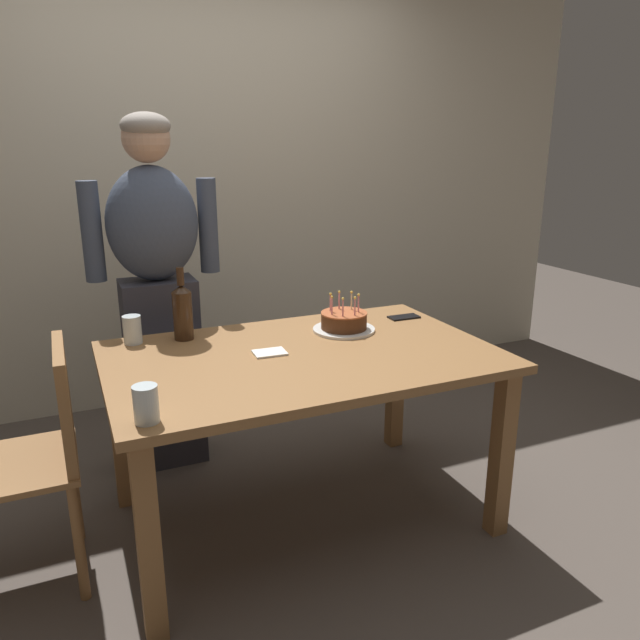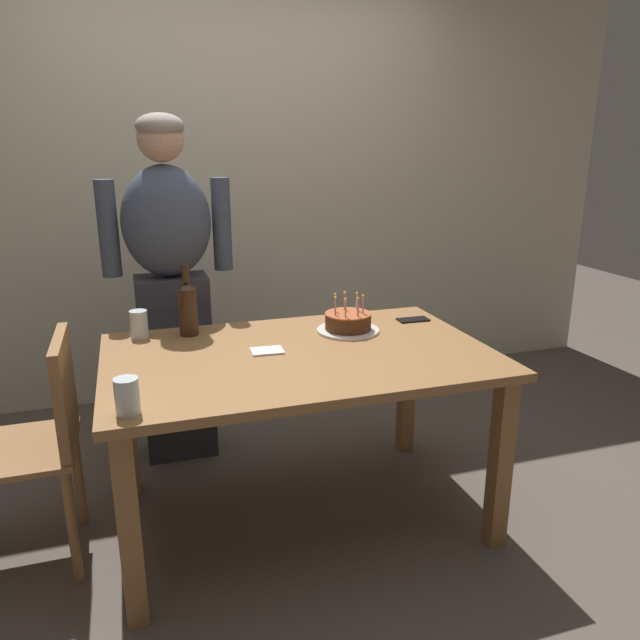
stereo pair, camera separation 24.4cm
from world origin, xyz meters
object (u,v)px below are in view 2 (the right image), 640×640
birthday_cake (348,323)px  wine_bottle (188,307)px  water_glass_near (139,324)px  dining_chair (40,433)px  water_glass_far (127,396)px  cell_phone (413,320)px  person_man_bearded (171,286)px  napkin_stack (267,351)px

birthday_cake → wine_bottle: bearing=165.9°
water_glass_near → dining_chair: (-0.38, -0.34, -0.28)m
birthday_cake → water_glass_far: 1.09m
birthday_cake → cell_phone: birthday_cake is taller
water_glass_far → person_man_bearded: (0.22, 1.12, 0.08)m
napkin_stack → person_man_bearded: (-0.31, 0.69, 0.13)m
cell_phone → napkin_stack: 0.78m
birthday_cake → person_man_bearded: bearing=142.3°
water_glass_near → person_man_bearded: 0.39m
cell_phone → person_man_bearded: (-1.05, 0.47, 0.13)m
dining_chair → cell_phone: bearing=97.8°
water_glass_near → wine_bottle: (0.20, -0.03, 0.06)m
wine_bottle → cell_phone: size_ratio=2.13×
water_glass_near → wine_bottle: size_ratio=0.38×
water_glass_near → wine_bottle: bearing=-7.6°
wine_bottle → dining_chair: wine_bottle is taller
cell_phone → napkin_stack: size_ratio=1.15×
water_glass_near → dining_chair: 0.58m
water_glass_far → napkin_stack: bearing=38.7°
wine_bottle → cell_phone: (1.01, -0.10, -0.12)m
birthday_cake → wine_bottle: 0.69m
cell_phone → water_glass_far: bearing=-152.0°
water_glass_far → napkin_stack: 0.68m
birthday_cake → water_glass_far: birthday_cake is taller
water_glass_near → dining_chair: bearing=-137.8°
birthday_cake → person_man_bearded: size_ratio=0.16×
water_glass_near → water_glass_far: (-0.06, -0.77, -0.00)m
water_glass_near → cell_phone: (1.21, -0.13, -0.05)m
water_glass_near → napkin_stack: (0.47, -0.35, -0.05)m
birthday_cake → napkin_stack: (-0.40, -0.15, -0.04)m
cell_phone → person_man_bearded: size_ratio=0.09×
wine_bottle → cell_phone: bearing=-5.6°
wine_bottle → dining_chair: (-0.58, -0.32, -0.35)m
napkin_stack → wine_bottle: bearing=130.0°
wine_bottle → person_man_bearded: person_man_bearded is taller
water_glass_near → water_glass_far: 0.77m
water_glass_near → person_man_bearded: person_man_bearded is taller
birthday_cake → water_glass_near: (-0.87, 0.19, 0.02)m
wine_bottle → water_glass_far: bearing=-109.3°
water_glass_near → cell_phone: bearing=-5.9°
water_glass_far → dining_chair: 0.60m
water_glass_far → wine_bottle: wine_bottle is taller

